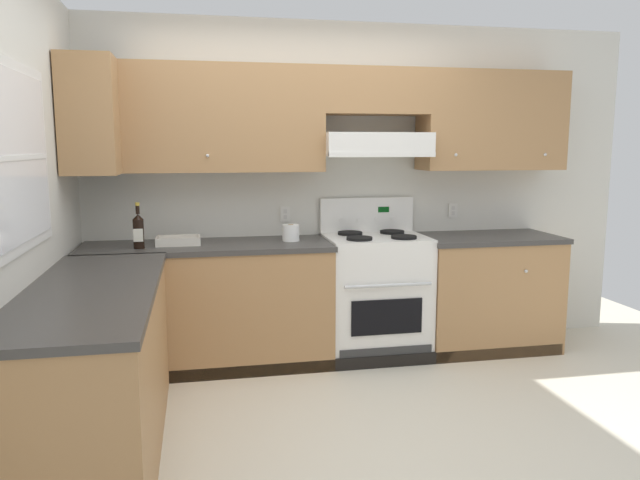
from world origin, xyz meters
name	(u,v)px	position (x,y,z in m)	size (l,w,h in m)	color
ground_plane	(333,434)	(0.00, 0.00, 0.00)	(7.04, 7.04, 0.00)	beige
wall_back	(342,162)	(0.41, 1.53, 1.48)	(4.68, 0.57, 2.55)	silver
wall_left	(24,197)	(-1.59, 0.23, 1.34)	(0.47, 4.00, 2.55)	silver
counter_back_run	(319,301)	(0.17, 1.24, 0.45)	(3.60, 0.65, 0.91)	#A87A4C
counter_left_run	(97,374)	(-1.24, 0.00, 0.45)	(0.63, 1.91, 0.91)	#A87A4C
stove	(375,294)	(0.61, 1.25, 0.48)	(0.76, 0.62, 1.20)	white
wine_bottle	(138,230)	(-1.12, 1.14, 1.04)	(0.07, 0.08, 0.32)	black
bowl	(178,242)	(-0.86, 1.26, 0.93)	(0.31, 0.20, 0.06)	beige
paper_towel_roll	(291,233)	(-0.04, 1.27, 0.97)	(0.13, 0.13, 0.12)	white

